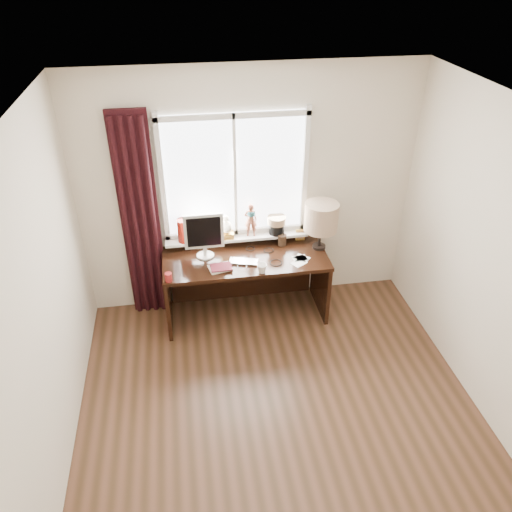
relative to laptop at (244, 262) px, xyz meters
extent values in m
cube|color=brown|center=(0.13, -1.53, -0.76)|extent=(3.50, 4.00, 0.00)
cube|color=white|center=(0.13, -1.53, 1.84)|extent=(3.50, 4.00, 0.00)
cube|color=beige|center=(0.13, 0.47, 0.54)|extent=(3.50, 0.00, 2.60)
cube|color=beige|center=(-1.62, -1.53, 0.54)|extent=(0.00, 4.00, 2.60)
imported|color=silver|center=(0.00, 0.00, 0.00)|extent=(0.33, 0.26, 0.02)
imported|color=white|center=(0.15, -0.20, 0.04)|extent=(0.13, 0.14, 0.10)
cylinder|color=maroon|center=(-0.76, -0.20, 0.03)|extent=(0.07, 0.07, 0.09)
cube|color=white|center=(-0.02, 0.45, 0.74)|extent=(1.40, 0.02, 1.30)
cube|color=silver|center=(-0.02, 0.43, 0.11)|extent=(1.50, 0.05, 0.05)
cube|color=silver|center=(-0.02, 0.43, 1.36)|extent=(1.50, 0.05, 0.05)
cube|color=silver|center=(-0.75, 0.43, 0.74)|extent=(0.05, 0.05, 1.40)
cube|color=silver|center=(0.70, 0.43, 0.74)|extent=(0.05, 0.05, 1.40)
cube|color=silver|center=(-0.02, 0.43, 0.74)|extent=(0.03, 0.05, 1.30)
cube|color=silver|center=(-0.02, 0.38, 0.07)|extent=(1.52, 0.18, 0.03)
cylinder|color=maroon|center=(-0.57, 0.36, 0.21)|extent=(0.14, 0.14, 0.25)
cube|color=gold|center=(-0.13, 0.36, 0.12)|extent=(0.15, 0.12, 0.06)
sphere|color=beige|center=(-0.13, 0.36, 0.21)|extent=(0.13, 0.13, 0.13)
sphere|color=beige|center=(-0.13, 0.36, 0.31)|extent=(0.07, 0.07, 0.07)
imported|color=brown|center=(0.13, 0.37, 0.28)|extent=(0.15, 0.11, 0.38)
cylinder|color=#1E4C51|center=(0.13, 0.36, 0.36)|extent=(0.10, 0.10, 0.05)
cylinder|color=black|center=(0.41, 0.36, 0.15)|extent=(0.16, 0.16, 0.12)
cylinder|color=#8C6B4C|center=(0.41, 0.36, 0.25)|extent=(0.20, 0.20, 0.08)
cube|color=black|center=(-1.00, 0.39, 0.36)|extent=(0.38, 0.05, 2.25)
cylinder|color=black|center=(-1.14, 0.35, 0.34)|extent=(0.06, 0.06, 2.20)
cylinder|color=black|center=(-1.05, 0.35, 0.34)|extent=(0.06, 0.06, 2.20)
cylinder|color=black|center=(-0.96, 0.35, 0.34)|extent=(0.06, 0.06, 2.20)
cylinder|color=black|center=(-0.87, 0.35, 0.34)|extent=(0.06, 0.06, 2.20)
cube|color=black|center=(0.03, 0.10, -0.03)|extent=(1.70, 0.70, 0.04)
cube|color=black|center=(-0.80, 0.10, -0.41)|extent=(0.04, 0.64, 0.71)
cube|color=black|center=(0.86, 0.10, -0.41)|extent=(0.04, 0.64, 0.71)
cube|color=black|center=(0.03, 0.43, -0.41)|extent=(1.60, 0.03, 0.71)
cylinder|color=beige|center=(-0.38, 0.18, 0.00)|extent=(0.18, 0.18, 0.01)
cylinder|color=beige|center=(-0.38, 0.18, 0.05)|extent=(0.04, 0.04, 0.10)
cube|color=beige|center=(-0.38, 0.18, 0.29)|extent=(0.40, 0.04, 0.38)
cube|color=black|center=(-0.38, 0.16, 0.29)|extent=(0.34, 0.01, 0.32)
cube|color=beige|center=(-0.25, -0.07, 0.00)|extent=(0.25, 0.20, 0.02)
cube|color=#591520|center=(-0.24, -0.08, 0.01)|extent=(0.22, 0.16, 0.01)
cylinder|color=black|center=(0.45, 0.28, 0.05)|extent=(0.09, 0.09, 0.12)
cylinder|color=black|center=(0.44, 0.29, 0.10)|extent=(0.01, 0.01, 0.22)
cylinder|color=black|center=(0.47, 0.27, 0.08)|extent=(0.01, 0.01, 0.19)
cylinder|color=black|center=(0.45, 0.29, 0.11)|extent=(0.01, 0.01, 0.25)
cylinder|color=black|center=(0.47, 0.29, 0.07)|extent=(0.01, 0.01, 0.17)
cube|color=gold|center=(0.67, 0.35, 0.05)|extent=(0.10, 0.02, 0.13)
cube|color=#996633|center=(0.67, 0.34, 0.05)|extent=(0.08, 0.01, 0.10)
cylinder|color=black|center=(0.83, 0.16, 0.00)|extent=(0.14, 0.14, 0.03)
cylinder|color=black|center=(0.83, 0.16, 0.13)|extent=(0.03, 0.03, 0.22)
cylinder|color=#C9B091|center=(0.83, 0.16, 0.36)|extent=(0.35, 0.35, 0.30)
cube|color=white|center=(0.58, -0.01, -0.01)|extent=(0.16, 0.13, 0.00)
cube|color=white|center=(0.60, -0.01, -0.01)|extent=(0.18, 0.18, 0.00)
cube|color=white|center=(0.55, -0.10, -0.01)|extent=(0.19, 0.17, 0.00)
torus|color=black|center=(0.32, -0.06, -0.01)|extent=(0.15, 0.15, 0.01)
torus|color=black|center=(0.29, 0.18, -0.01)|extent=(0.13, 0.13, 0.01)
torus|color=black|center=(0.10, 0.25, -0.01)|extent=(0.10, 0.10, 0.01)
camera|label=1|loc=(-0.55, -4.20, 2.78)|focal=35.00mm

